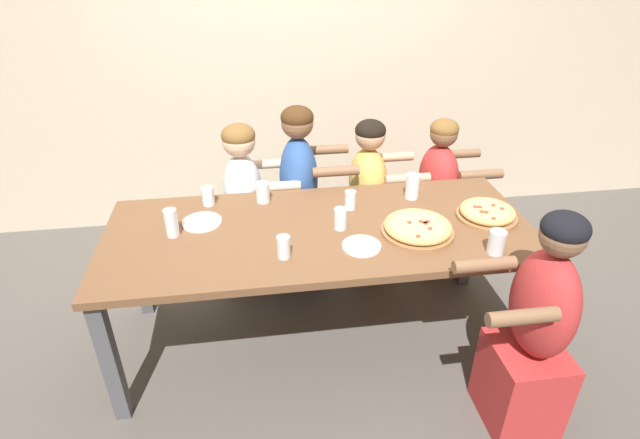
{
  "coord_description": "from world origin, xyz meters",
  "views": [
    {
      "loc": [
        -0.31,
        -2.16,
        2.07
      ],
      "look_at": [
        0.0,
        0.0,
        0.8
      ],
      "focal_mm": 28.0,
      "sensor_mm": 36.0,
      "label": 1
    }
  ],
  "objects_px": {
    "pizza_board_main": "(418,228)",
    "pizza_board_second": "(487,213)",
    "diner_near_right": "(534,336)",
    "drinking_glass_a": "(208,197)",
    "diner_far_midleft": "(245,212)",
    "empty_plate_b": "(362,246)",
    "drinking_glass_e": "(412,186)",
    "diner_far_midright": "(367,205)",
    "drinking_glass_b": "(263,193)",
    "drinking_glass_h": "(350,201)",
    "empty_plate_a": "(202,222)",
    "drinking_glass_d": "(171,223)",
    "diner_far_center": "(300,202)",
    "drinking_glass_f": "(496,244)",
    "drinking_glass_g": "(284,248)",
    "drinking_glass_c": "(340,220)",
    "diner_far_right": "(436,202)"
  },
  "relations": [
    {
      "from": "drinking_glass_g",
      "to": "diner_near_right",
      "type": "height_order",
      "value": "diner_near_right"
    },
    {
      "from": "pizza_board_main",
      "to": "diner_far_right",
      "type": "distance_m",
      "value": 0.94
    },
    {
      "from": "drinking_glass_d",
      "to": "diner_far_center",
      "type": "xyz_separation_m",
      "value": [
        0.7,
        0.64,
        -0.28
      ]
    },
    {
      "from": "drinking_glass_b",
      "to": "diner_far_center",
      "type": "relative_size",
      "value": 0.1
    },
    {
      "from": "drinking_glass_a",
      "to": "diner_far_midleft",
      "type": "height_order",
      "value": "diner_far_midleft"
    },
    {
      "from": "empty_plate_b",
      "to": "drinking_glass_g",
      "type": "bearing_deg",
      "value": -175.37
    },
    {
      "from": "drinking_glass_d",
      "to": "drinking_glass_f",
      "type": "distance_m",
      "value": 1.57
    },
    {
      "from": "drinking_glass_b",
      "to": "drinking_glass_h",
      "type": "height_order",
      "value": "drinking_glass_b"
    },
    {
      "from": "diner_far_midright",
      "to": "empty_plate_b",
      "type": "bearing_deg",
      "value": -15.43
    },
    {
      "from": "drinking_glass_h",
      "to": "diner_far_center",
      "type": "xyz_separation_m",
      "value": [
        -0.23,
        0.49,
        -0.25
      ]
    },
    {
      "from": "drinking_glass_b",
      "to": "drinking_glass_h",
      "type": "distance_m",
      "value": 0.49
    },
    {
      "from": "drinking_glass_f",
      "to": "drinking_glass_h",
      "type": "bearing_deg",
      "value": 138.44
    },
    {
      "from": "diner_far_midleft",
      "to": "pizza_board_main",
      "type": "bearing_deg",
      "value": 47.53
    },
    {
      "from": "drinking_glass_e",
      "to": "drinking_glass_g",
      "type": "relative_size",
      "value": 1.27
    },
    {
      "from": "drinking_glass_e",
      "to": "drinking_glass_h",
      "type": "relative_size",
      "value": 1.37
    },
    {
      "from": "drinking_glass_h",
      "to": "diner_far_center",
      "type": "relative_size",
      "value": 0.09
    },
    {
      "from": "empty_plate_b",
      "to": "drinking_glass_e",
      "type": "height_order",
      "value": "drinking_glass_e"
    },
    {
      "from": "diner_far_midleft",
      "to": "diner_near_right",
      "type": "bearing_deg",
      "value": 42.71
    },
    {
      "from": "drinking_glass_b",
      "to": "diner_far_center",
      "type": "xyz_separation_m",
      "value": [
        0.24,
        0.34,
        -0.25
      ]
    },
    {
      "from": "pizza_board_main",
      "to": "pizza_board_second",
      "type": "xyz_separation_m",
      "value": [
        0.41,
        0.1,
        0.0
      ]
    },
    {
      "from": "pizza_board_second",
      "to": "diner_far_midleft",
      "type": "height_order",
      "value": "diner_far_midleft"
    },
    {
      "from": "empty_plate_b",
      "to": "drinking_glass_e",
      "type": "bearing_deg",
      "value": 49.77
    },
    {
      "from": "pizza_board_main",
      "to": "diner_near_right",
      "type": "relative_size",
      "value": 0.32
    },
    {
      "from": "drinking_glass_c",
      "to": "diner_far_right",
      "type": "bearing_deg",
      "value": 41.26
    },
    {
      "from": "drinking_glass_f",
      "to": "diner_near_right",
      "type": "bearing_deg",
      "value": -78.06
    },
    {
      "from": "diner_far_midleft",
      "to": "diner_far_right",
      "type": "relative_size",
      "value": 1.03
    },
    {
      "from": "drinking_glass_f",
      "to": "diner_far_center",
      "type": "relative_size",
      "value": 0.1
    },
    {
      "from": "drinking_glass_a",
      "to": "diner_far_midright",
      "type": "relative_size",
      "value": 0.1
    },
    {
      "from": "pizza_board_main",
      "to": "pizza_board_second",
      "type": "height_order",
      "value": "same"
    },
    {
      "from": "drinking_glass_a",
      "to": "drinking_glass_h",
      "type": "relative_size",
      "value": 1.02
    },
    {
      "from": "diner_far_center",
      "to": "drinking_glass_b",
      "type": "bearing_deg",
      "value": -35.06
    },
    {
      "from": "drinking_glass_b",
      "to": "drinking_glass_h",
      "type": "bearing_deg",
      "value": -17.7
    },
    {
      "from": "pizza_board_main",
      "to": "diner_far_center",
      "type": "xyz_separation_m",
      "value": [
        -0.51,
        0.79,
        -0.23
      ]
    },
    {
      "from": "pizza_board_second",
      "to": "diner_far_right",
      "type": "height_order",
      "value": "diner_far_right"
    },
    {
      "from": "drinking_glass_b",
      "to": "drinking_glass_g",
      "type": "relative_size",
      "value": 1.02
    },
    {
      "from": "empty_plate_a",
      "to": "diner_near_right",
      "type": "distance_m",
      "value": 1.68
    },
    {
      "from": "drinking_glass_d",
      "to": "drinking_glass_f",
      "type": "height_order",
      "value": "drinking_glass_d"
    },
    {
      "from": "diner_far_midright",
      "to": "drinking_glass_e",
      "type": "bearing_deg",
      "value": 19.84
    },
    {
      "from": "pizza_board_main",
      "to": "diner_far_right",
      "type": "xyz_separation_m",
      "value": [
        0.41,
        0.79,
        -0.3
      ]
    },
    {
      "from": "empty_plate_b",
      "to": "drinking_glass_c",
      "type": "distance_m",
      "value": 0.2
    },
    {
      "from": "drinking_glass_b",
      "to": "diner_far_midleft",
      "type": "xyz_separation_m",
      "value": [
        -0.11,
        0.34,
        -0.3
      ]
    },
    {
      "from": "diner_near_right",
      "to": "drinking_glass_h",
      "type": "bearing_deg",
      "value": 37.71
    },
    {
      "from": "diner_far_right",
      "to": "drinking_glass_a",
      "type": "bearing_deg",
      "value": -77.14
    },
    {
      "from": "empty_plate_a",
      "to": "drinking_glass_h",
      "type": "distance_m",
      "value": 0.8
    },
    {
      "from": "pizza_board_second",
      "to": "drinking_glass_b",
      "type": "height_order",
      "value": "drinking_glass_b"
    },
    {
      "from": "drinking_glass_e",
      "to": "empty_plate_a",
      "type": "bearing_deg",
      "value": -174.06
    },
    {
      "from": "pizza_board_main",
      "to": "pizza_board_second",
      "type": "distance_m",
      "value": 0.42
    },
    {
      "from": "empty_plate_a",
      "to": "diner_far_midleft",
      "type": "height_order",
      "value": "diner_far_midleft"
    },
    {
      "from": "diner_far_center",
      "to": "diner_far_midleft",
      "type": "relative_size",
      "value": 1.08
    },
    {
      "from": "drinking_glass_a",
      "to": "diner_far_midright",
      "type": "height_order",
      "value": "diner_far_midright"
    }
  ]
}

